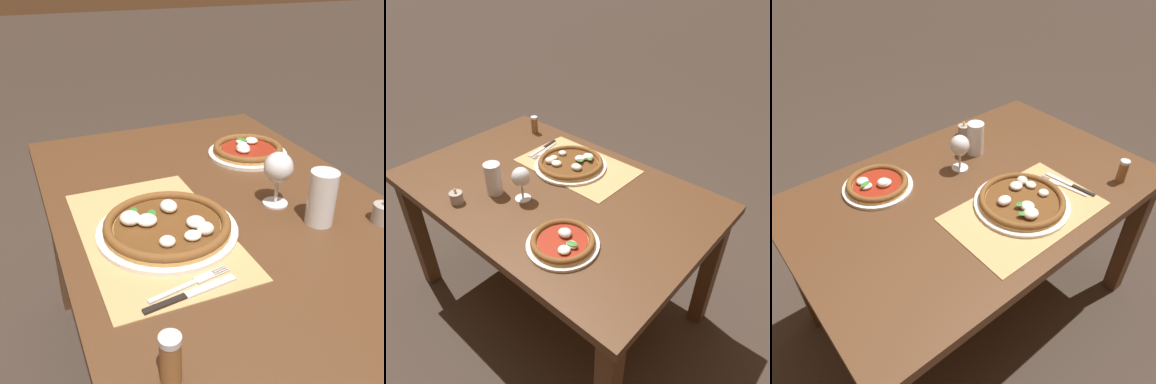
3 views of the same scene
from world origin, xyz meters
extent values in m
cube|color=#4C301C|center=(0.00, 0.00, 0.72)|extent=(1.41, 0.91, 0.04)
cube|color=#4C301C|center=(-0.64, -0.40, 0.35)|extent=(0.07, 0.07, 0.70)
cube|color=#4C301C|center=(-0.64, 0.40, 0.35)|extent=(0.07, 0.07, 0.70)
cube|color=tan|center=(0.05, -0.22, 0.74)|extent=(0.56, 0.35, 0.00)
cylinder|color=silver|center=(0.06, -0.19, 0.75)|extent=(0.35, 0.35, 0.01)
cylinder|color=tan|center=(0.06, -0.19, 0.76)|extent=(0.32, 0.32, 0.01)
torus|color=brown|center=(0.06, -0.19, 0.77)|extent=(0.32, 0.32, 0.02)
cylinder|color=brown|center=(0.06, -0.19, 0.77)|extent=(0.26, 0.26, 0.00)
ellipsoid|color=silver|center=(0.04, -0.23, 0.78)|extent=(0.05, 0.05, 0.03)
ellipsoid|color=silver|center=(0.15, -0.16, 0.78)|extent=(0.04, 0.04, 0.02)
ellipsoid|color=silver|center=(0.10, -0.13, 0.78)|extent=(0.05, 0.05, 0.03)
ellipsoid|color=silver|center=(0.15, -0.22, 0.78)|extent=(0.04, 0.04, 0.02)
ellipsoid|color=silver|center=(0.14, -0.12, 0.78)|extent=(0.04, 0.04, 0.03)
ellipsoid|color=silver|center=(0.02, -0.27, 0.78)|extent=(0.06, 0.05, 0.03)
ellipsoid|color=silver|center=(0.00, -0.16, 0.78)|extent=(0.05, 0.04, 0.03)
ellipsoid|color=#337A2D|center=(0.03, -0.22, 0.79)|extent=(0.05, 0.04, 0.00)
ellipsoid|color=#337A2D|center=(0.00, -0.26, 0.79)|extent=(0.05, 0.05, 0.00)
cylinder|color=silver|center=(-0.29, 0.24, 0.75)|extent=(0.27, 0.27, 0.01)
cylinder|color=tan|center=(-0.29, 0.24, 0.76)|extent=(0.24, 0.24, 0.01)
torus|color=brown|center=(-0.29, 0.24, 0.77)|extent=(0.24, 0.24, 0.02)
cylinder|color=maroon|center=(-0.29, 0.24, 0.76)|extent=(0.19, 0.19, 0.00)
ellipsoid|color=silver|center=(-0.28, 0.21, 0.77)|extent=(0.06, 0.05, 0.02)
ellipsoid|color=silver|center=(-0.34, 0.28, 0.77)|extent=(0.05, 0.05, 0.02)
ellipsoid|color=silver|center=(-0.34, 0.24, 0.77)|extent=(0.04, 0.04, 0.02)
ellipsoid|color=silver|center=(-0.28, 0.21, 0.78)|extent=(0.05, 0.05, 0.03)
ellipsoid|color=#337A2D|center=(-0.34, 0.24, 0.78)|extent=(0.05, 0.04, 0.00)
cylinder|color=silver|center=(0.04, 0.14, 0.74)|extent=(0.07, 0.07, 0.00)
cylinder|color=silver|center=(0.04, 0.14, 0.78)|extent=(0.01, 0.01, 0.06)
ellipsoid|color=silver|center=(0.04, 0.14, 0.85)|extent=(0.08, 0.08, 0.08)
ellipsoid|color=#C17019|center=(0.04, 0.14, 0.84)|extent=(0.07, 0.07, 0.05)
cylinder|color=silver|center=(0.17, 0.19, 0.81)|extent=(0.07, 0.07, 0.15)
cylinder|color=black|center=(0.17, 0.19, 0.80)|extent=(0.07, 0.07, 0.12)
cylinder|color=silver|center=(0.17, 0.19, 0.86)|extent=(0.07, 0.07, 0.02)
cube|color=#B7B7BC|center=(0.28, -0.26, 0.75)|extent=(0.03, 0.12, 0.00)
cube|color=#B7B7BC|center=(0.26, -0.18, 0.75)|extent=(0.03, 0.05, 0.00)
cylinder|color=#B7B7BC|center=(0.26, -0.14, 0.75)|extent=(0.01, 0.04, 0.00)
cylinder|color=#B7B7BC|center=(0.26, -0.14, 0.75)|extent=(0.01, 0.04, 0.00)
cylinder|color=#B7B7BC|center=(0.25, -0.14, 0.75)|extent=(0.01, 0.04, 0.00)
cylinder|color=#B7B7BC|center=(0.25, -0.14, 0.75)|extent=(0.01, 0.04, 0.00)
cube|color=black|center=(0.31, -0.28, 0.75)|extent=(0.03, 0.10, 0.01)
cube|color=#B7B7BC|center=(0.29, -0.18, 0.75)|extent=(0.04, 0.12, 0.00)
cylinder|color=gray|center=(0.23, 0.35, 0.77)|extent=(0.06, 0.06, 0.05)
cylinder|color=silver|center=(0.23, 0.35, 0.76)|extent=(0.04, 0.04, 0.03)
cylinder|color=brown|center=(0.48, -0.34, 0.78)|extent=(0.04, 0.04, 0.08)
cylinder|color=#BCBCC1|center=(0.48, -0.34, 0.83)|extent=(0.04, 0.04, 0.01)
camera|label=1|loc=(0.96, -0.50, 1.36)|focal=42.00mm
camera|label=2|loc=(-1.01, 0.96, 1.70)|focal=35.00mm
camera|label=3|loc=(-0.77, -0.87, 1.64)|focal=35.00mm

